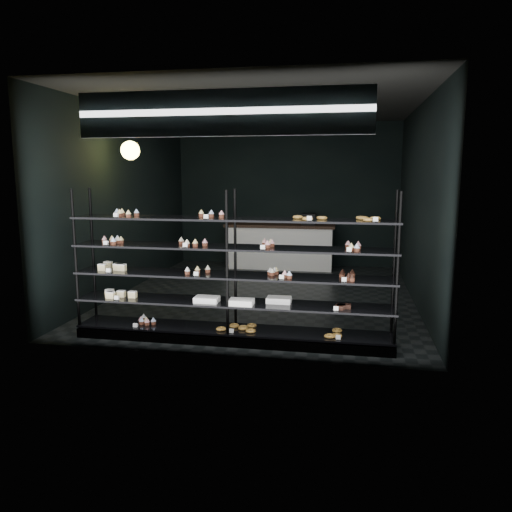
% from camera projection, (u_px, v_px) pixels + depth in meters
% --- Properties ---
extents(room, '(5.01, 6.01, 3.20)m').
position_uv_depth(room, '(265.00, 203.00, 8.44)').
color(room, black).
rests_on(room, ground).
extents(display_shelf, '(4.00, 0.50, 1.91)m').
position_uv_depth(display_shelf, '(230.00, 292.00, 6.23)').
color(display_shelf, black).
rests_on(display_shelf, room).
extents(signage, '(3.30, 0.05, 0.50)m').
position_uv_depth(signage, '(220.00, 113.00, 5.41)').
color(signage, '#0C1B3D').
rests_on(signage, room).
extents(pendant_lamp, '(0.29, 0.29, 0.88)m').
position_uv_depth(pendant_lamp, '(130.00, 150.00, 7.81)').
color(pendant_lamp, black).
rests_on(pendant_lamp, room).
extents(service_counter, '(2.41, 0.65, 1.23)m').
position_uv_depth(service_counter, '(280.00, 246.00, 11.06)').
color(service_counter, white).
rests_on(service_counter, room).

